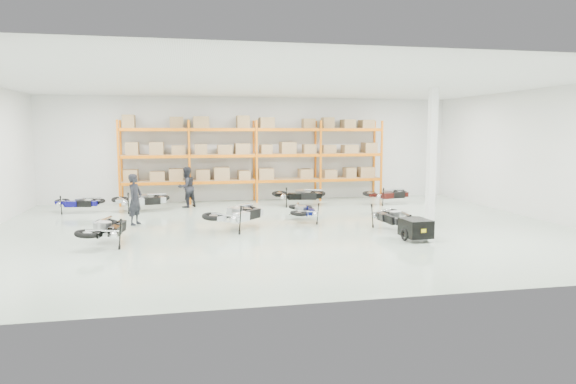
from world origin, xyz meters
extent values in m
plane|color=#A6B9A8|center=(0.00, 0.00, 0.00)|extent=(18.00, 18.00, 0.00)
plane|color=white|center=(0.00, 0.00, 4.50)|extent=(18.00, 18.00, 0.00)
plane|color=silver|center=(0.00, 7.00, 2.25)|extent=(18.00, 0.00, 18.00)
plane|color=silver|center=(0.00, -7.00, 2.25)|extent=(18.00, 0.00, 18.00)
plane|color=silver|center=(9.00, 0.00, 2.25)|extent=(0.00, 14.00, 14.00)
cube|color=orange|center=(-5.60, 6.00, 1.75)|extent=(0.08, 0.08, 3.50)
cube|color=orange|center=(-5.60, 6.90, 1.75)|extent=(0.08, 0.08, 3.50)
cube|color=orange|center=(-2.80, 6.00, 1.75)|extent=(0.08, 0.08, 3.50)
cube|color=orange|center=(-2.80, 6.90, 1.75)|extent=(0.08, 0.08, 3.50)
cube|color=orange|center=(0.00, 6.00, 1.75)|extent=(0.08, 0.08, 3.50)
cube|color=orange|center=(0.00, 6.90, 1.75)|extent=(0.08, 0.08, 3.50)
cube|color=orange|center=(2.80, 6.00, 1.75)|extent=(0.08, 0.08, 3.50)
cube|color=orange|center=(2.80, 6.90, 1.75)|extent=(0.08, 0.08, 3.50)
cube|color=orange|center=(5.60, 6.00, 1.75)|extent=(0.08, 0.08, 3.50)
cube|color=orange|center=(5.60, 6.90, 1.75)|extent=(0.08, 0.08, 3.50)
cube|color=orange|center=(-4.20, 6.00, 0.90)|extent=(2.70, 0.08, 0.12)
cube|color=orange|center=(-4.20, 6.90, 0.90)|extent=(2.70, 0.08, 0.12)
cube|color=#94754C|center=(-4.20, 6.45, 0.97)|extent=(2.68, 0.88, 0.02)
cube|color=#94754C|center=(-4.20, 6.45, 1.20)|extent=(2.40, 0.70, 0.44)
cube|color=orange|center=(-1.40, 6.00, 0.90)|extent=(2.70, 0.08, 0.12)
cube|color=orange|center=(-1.40, 6.90, 0.90)|extent=(2.70, 0.08, 0.12)
cube|color=#94754C|center=(-1.40, 6.45, 0.97)|extent=(2.68, 0.88, 0.02)
cube|color=#94754C|center=(-1.40, 6.45, 1.20)|extent=(2.40, 0.70, 0.44)
cube|color=orange|center=(1.40, 6.00, 0.90)|extent=(2.70, 0.08, 0.12)
cube|color=orange|center=(1.40, 6.90, 0.90)|extent=(2.70, 0.08, 0.12)
cube|color=#94754C|center=(1.40, 6.45, 0.97)|extent=(2.68, 0.88, 0.02)
cube|color=#94754C|center=(1.40, 6.45, 1.20)|extent=(2.40, 0.70, 0.44)
cube|color=orange|center=(4.20, 6.00, 0.90)|extent=(2.70, 0.08, 0.12)
cube|color=orange|center=(4.20, 6.90, 0.90)|extent=(2.70, 0.08, 0.12)
cube|color=#94754C|center=(4.20, 6.45, 0.97)|extent=(2.68, 0.88, 0.02)
cube|color=#94754C|center=(4.20, 6.45, 1.20)|extent=(2.40, 0.70, 0.44)
cube|color=orange|center=(-4.20, 6.00, 2.00)|extent=(2.70, 0.08, 0.12)
cube|color=orange|center=(-4.20, 6.90, 2.00)|extent=(2.70, 0.08, 0.12)
cube|color=#94754C|center=(-4.20, 6.45, 2.07)|extent=(2.68, 0.88, 0.02)
cube|color=#94754C|center=(-4.20, 6.45, 2.30)|extent=(2.40, 0.70, 0.44)
cube|color=orange|center=(-1.40, 6.00, 2.00)|extent=(2.70, 0.08, 0.12)
cube|color=orange|center=(-1.40, 6.90, 2.00)|extent=(2.70, 0.08, 0.12)
cube|color=#94754C|center=(-1.40, 6.45, 2.07)|extent=(2.68, 0.88, 0.02)
cube|color=#94754C|center=(-1.40, 6.45, 2.30)|extent=(2.40, 0.70, 0.44)
cube|color=orange|center=(1.40, 6.00, 2.00)|extent=(2.70, 0.08, 0.12)
cube|color=orange|center=(1.40, 6.90, 2.00)|extent=(2.70, 0.08, 0.12)
cube|color=#94754C|center=(1.40, 6.45, 2.07)|extent=(2.68, 0.88, 0.02)
cube|color=#94754C|center=(1.40, 6.45, 2.30)|extent=(2.40, 0.70, 0.44)
cube|color=orange|center=(4.20, 6.00, 2.00)|extent=(2.70, 0.08, 0.12)
cube|color=orange|center=(4.20, 6.90, 2.00)|extent=(2.70, 0.08, 0.12)
cube|color=#94754C|center=(4.20, 6.45, 2.07)|extent=(2.68, 0.88, 0.02)
cube|color=#94754C|center=(4.20, 6.45, 2.30)|extent=(2.40, 0.70, 0.44)
cube|color=orange|center=(-4.20, 6.00, 3.10)|extent=(2.70, 0.08, 0.12)
cube|color=orange|center=(-4.20, 6.90, 3.10)|extent=(2.70, 0.08, 0.12)
cube|color=#94754C|center=(-4.20, 6.45, 3.17)|extent=(2.68, 0.88, 0.02)
cube|color=#94754C|center=(-4.20, 6.45, 3.40)|extent=(2.40, 0.70, 0.44)
cube|color=orange|center=(-1.40, 6.00, 3.10)|extent=(2.70, 0.08, 0.12)
cube|color=orange|center=(-1.40, 6.90, 3.10)|extent=(2.70, 0.08, 0.12)
cube|color=#94754C|center=(-1.40, 6.45, 3.17)|extent=(2.68, 0.88, 0.02)
cube|color=#94754C|center=(-1.40, 6.45, 3.40)|extent=(2.40, 0.70, 0.44)
cube|color=orange|center=(1.40, 6.00, 3.10)|extent=(2.70, 0.08, 0.12)
cube|color=orange|center=(1.40, 6.90, 3.10)|extent=(2.70, 0.08, 0.12)
cube|color=#94754C|center=(1.40, 6.45, 3.17)|extent=(2.68, 0.88, 0.02)
cube|color=#94754C|center=(1.40, 6.45, 3.40)|extent=(2.40, 0.70, 0.44)
cube|color=orange|center=(4.20, 6.00, 3.10)|extent=(2.70, 0.08, 0.12)
cube|color=orange|center=(4.20, 6.90, 3.10)|extent=(2.70, 0.08, 0.12)
cube|color=#94754C|center=(4.20, 6.45, 3.17)|extent=(2.68, 0.88, 0.02)
cube|color=#94754C|center=(4.20, 6.45, 3.40)|extent=(2.40, 0.70, 0.44)
cube|color=white|center=(5.20, 0.50, 2.25)|extent=(0.25, 0.25, 4.50)
cube|color=black|center=(3.27, -2.46, 0.36)|extent=(0.73, 0.90, 0.50)
cube|color=yellow|center=(3.27, -2.89, 0.36)|extent=(0.15, 0.03, 0.10)
torus|color=black|center=(2.93, -2.46, 0.18)|extent=(0.07, 0.34, 0.34)
torus|color=black|center=(3.61, -2.46, 0.18)|extent=(0.07, 0.34, 0.34)
cylinder|color=black|center=(3.27, -1.87, 0.41)|extent=(0.09, 0.81, 0.04)
imported|color=black|center=(-4.61, 1.67, 0.83)|extent=(0.62, 0.72, 1.67)
imported|color=black|center=(-2.95, 5.25, 0.81)|extent=(1.00, 0.97, 1.63)
camera|label=1|loc=(-3.02, -15.54, 3.04)|focal=32.00mm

